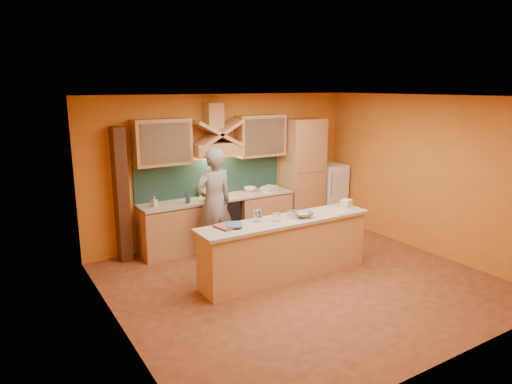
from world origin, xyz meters
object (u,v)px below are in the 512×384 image
stove (219,221)px  kitchen_scale (293,215)px  mixing_bowl (303,215)px  person (214,203)px  fridge (329,194)px

stove → kitchen_scale: bearing=-80.5°
mixing_bowl → person: bearing=120.8°
fridge → kitchen_scale: size_ratio=9.87×
stove → mixing_bowl: 2.07m
stove → kitchen_scale: 2.02m
fridge → mixing_bowl: fridge is taller
kitchen_scale → mixing_bowl: 0.17m
fridge → person: person is taller
stove → person: size_ratio=0.47×
person → kitchen_scale: 1.54m
stove → kitchen_scale: size_ratio=6.84×
fridge → person: size_ratio=0.67×
person → mixing_bowl: person is taller
fridge → mixing_bowl: 2.96m
kitchen_scale → person: bearing=130.8°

